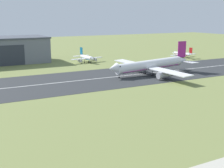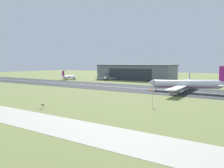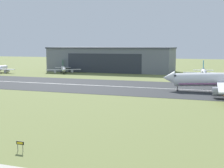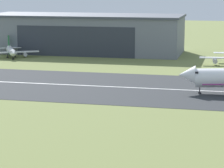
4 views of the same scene
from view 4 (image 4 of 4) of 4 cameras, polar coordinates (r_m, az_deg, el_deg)
The scene contains 4 objects.
runway_strip at distance 153.63m, azimuth -3.30°, elevation -0.15°, with size 480.24×46.37×0.06m, color #2B2D30.
runway_centreline at distance 153.62m, azimuth -3.30°, elevation -0.14°, with size 432.22×0.70×0.01m, color silver.
hangar_building at distance 229.42m, azimuth -2.93°, elevation 5.46°, with size 83.74×30.95×16.27m.
airplane_parked_east at distance 216.17m, azimuth -10.81°, elevation 3.49°, with size 20.16×19.25×8.22m.
Camera 4 is at (43.16, -17.91, 28.62)m, focal length 85.00 mm.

